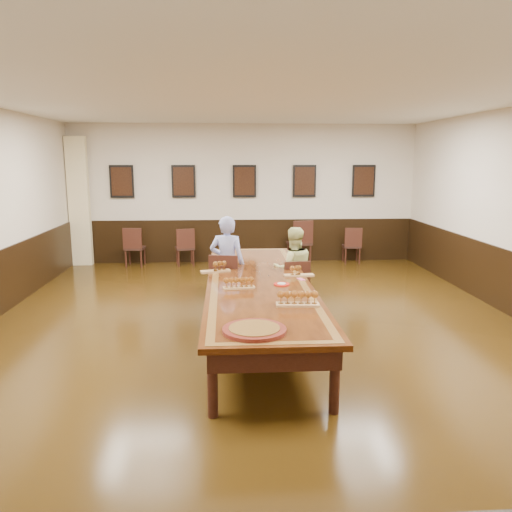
{
  "coord_description": "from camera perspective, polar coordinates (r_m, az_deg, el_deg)",
  "views": [
    {
      "loc": [
        -0.43,
        -6.69,
        2.41
      ],
      "look_at": [
        0.0,
        0.5,
        1.0
      ],
      "focal_mm": 35.0,
      "sensor_mm": 36.0,
      "label": 1
    }
  ],
  "objects": [
    {
      "name": "floor",
      "position": [
        7.13,
        0.25,
        -8.77
      ],
      "size": [
        8.0,
        10.0,
        0.02
      ],
      "primitive_type": "cube",
      "color": "black",
      "rests_on": "ground"
    },
    {
      "name": "ceiling",
      "position": [
        6.76,
        0.27,
        17.87
      ],
      "size": [
        8.0,
        10.0,
        0.02
      ],
      "primitive_type": "cube",
      "color": "white",
      "rests_on": "floor"
    },
    {
      "name": "wall_back",
      "position": [
        11.74,
        -1.34,
        7.1
      ],
      "size": [
        8.0,
        0.02,
        3.2
      ],
      "primitive_type": "cube",
      "color": "beige",
      "rests_on": "floor"
    },
    {
      "name": "wall_front",
      "position": [
        1.92,
        10.28,
        -14.04
      ],
      "size": [
        8.0,
        0.02,
        3.2
      ],
      "primitive_type": "cube",
      "color": "beige",
      "rests_on": "floor"
    },
    {
      "name": "chair_man",
      "position": [
        7.91,
        -3.44,
        -3.07
      ],
      "size": [
        0.54,
        0.57,
        0.96
      ],
      "primitive_type": null,
      "rotation": [
        0.0,
        0.0,
        2.94
      ],
      "color": "black",
      "rests_on": "floor"
    },
    {
      "name": "chair_woman",
      "position": [
        7.88,
        4.38,
        -3.47
      ],
      "size": [
        0.45,
        0.49,
        0.87
      ],
      "primitive_type": null,
      "rotation": [
        0.0,
        0.0,
        3.25
      ],
      "color": "black",
      "rests_on": "floor"
    },
    {
      "name": "spare_chair_a",
      "position": [
        11.65,
        -13.68,
        1.05
      ],
      "size": [
        0.45,
        0.48,
        0.9
      ],
      "primitive_type": null,
      "rotation": [
        0.0,
        0.0,
        3.08
      ],
      "color": "black",
      "rests_on": "floor"
    },
    {
      "name": "spare_chair_b",
      "position": [
        11.5,
        -8.14,
        1.06
      ],
      "size": [
        0.49,
        0.52,
        0.87
      ],
      "primitive_type": null,
      "rotation": [
        0.0,
        0.0,
        3.35
      ],
      "color": "black",
      "rests_on": "floor"
    },
    {
      "name": "spare_chair_c",
      "position": [
        11.66,
        4.95,
        1.65
      ],
      "size": [
        0.6,
        0.63,
        1.03
      ],
      "primitive_type": null,
      "rotation": [
        0.0,
        0.0,
        3.4
      ],
      "color": "black",
      "rests_on": "floor"
    },
    {
      "name": "spare_chair_d",
      "position": [
        11.9,
        10.87,
        1.25
      ],
      "size": [
        0.42,
        0.46,
        0.85
      ],
      "primitive_type": null,
      "rotation": [
        0.0,
        0.0,
        3.08
      ],
      "color": "black",
      "rests_on": "floor"
    },
    {
      "name": "person_man",
      "position": [
        7.94,
        -3.31,
        -0.89
      ],
      "size": [
        0.62,
        0.47,
        1.53
      ],
      "primitive_type": "imported",
      "rotation": [
        0.0,
        0.0,
        2.94
      ],
      "color": "#4955B7",
      "rests_on": "floor"
    },
    {
      "name": "person_woman",
      "position": [
        7.91,
        4.25,
        -1.58
      ],
      "size": [
        0.73,
        0.59,
        1.36
      ],
      "primitive_type": "imported",
      "rotation": [
        0.0,
        0.0,
        3.25
      ],
      "color": "#D3D786",
      "rests_on": "floor"
    },
    {
      "name": "pink_phone",
      "position": [
        6.99,
        5.16,
        -2.67
      ],
      "size": [
        0.11,
        0.15,
        0.01
      ],
      "primitive_type": "cube",
      "rotation": [
        0.0,
        0.0,
        0.32
      ],
      "color": "#FE54A1",
      "rests_on": "conference_table"
    },
    {
      "name": "curtain",
      "position": [
        12.02,
        -19.56,
        5.85
      ],
      "size": [
        0.45,
        0.18,
        2.9
      ],
      "primitive_type": "cube",
      "color": "beige",
      "rests_on": "floor"
    },
    {
      "name": "wainscoting",
      "position": [
        6.97,
        0.25,
        -4.82
      ],
      "size": [
        8.0,
        10.0,
        1.0
      ],
      "color": "black",
      "rests_on": "floor"
    },
    {
      "name": "conference_table",
      "position": [
        6.94,
        0.25,
        -3.94
      ],
      "size": [
        1.4,
        5.0,
        0.76
      ],
      "color": "#331608",
      "rests_on": "floor"
    },
    {
      "name": "posters",
      "position": [
        11.65,
        -1.33,
        8.55
      ],
      "size": [
        6.14,
        0.04,
        0.74
      ],
      "color": "black",
      "rests_on": "wall_back"
    },
    {
      "name": "flight_a",
      "position": [
        7.43,
        -4.47,
        -1.27
      ],
      "size": [
        0.46,
        0.24,
        0.17
      ],
      "color": "#A67745",
      "rests_on": "conference_table"
    },
    {
      "name": "flight_b",
      "position": [
        7.17,
        4.81,
        -1.75
      ],
      "size": [
        0.44,
        0.15,
        0.16
      ],
      "color": "#A67745",
      "rests_on": "conference_table"
    },
    {
      "name": "flight_c",
      "position": [
        6.47,
        -1.97,
        -3.15
      ],
      "size": [
        0.42,
        0.17,
        0.15
      ],
      "color": "#A67745",
      "rests_on": "conference_table"
    },
    {
      "name": "flight_d",
      "position": [
        5.73,
        4.79,
        -4.92
      ],
      "size": [
        0.5,
        0.18,
        0.18
      ],
      "color": "#A67745",
      "rests_on": "conference_table"
    },
    {
      "name": "red_plate_grp",
      "position": [
        6.67,
        2.94,
        -3.25
      ],
      "size": [
        0.21,
        0.21,
        0.03
      ],
      "color": "red",
      "rests_on": "conference_table"
    },
    {
      "name": "carved_platter",
      "position": [
        4.89,
        -0.19,
        -8.45
      ],
      "size": [
        0.78,
        0.78,
        0.05
      ],
      "color": "#501510",
      "rests_on": "conference_table"
    }
  ]
}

